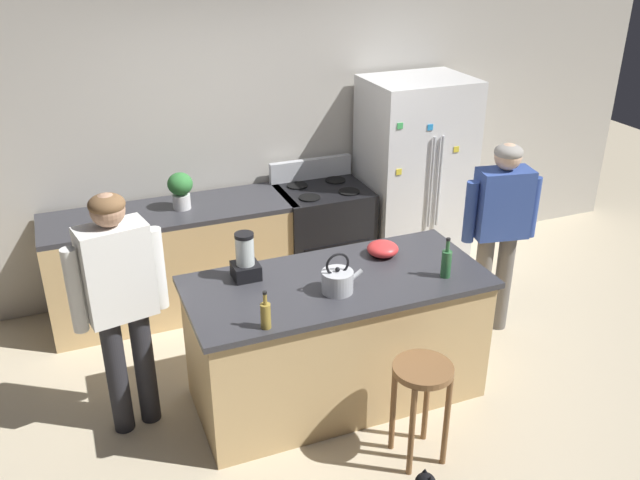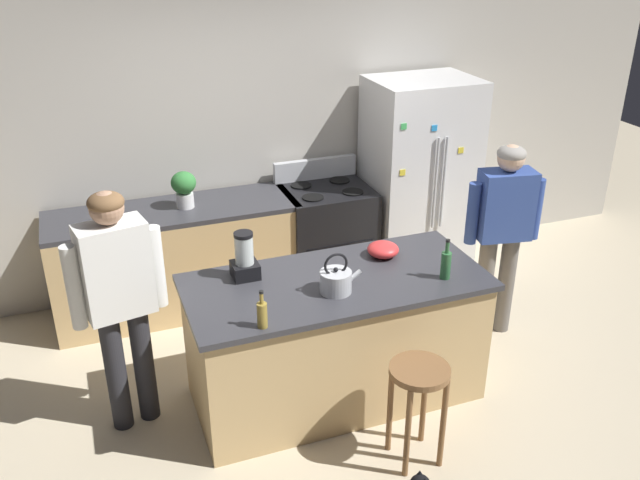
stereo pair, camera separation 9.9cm
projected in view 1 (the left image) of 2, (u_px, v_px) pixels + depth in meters
The scene contains 15 objects.
ground_plane at pixel (336, 393), 4.76m from camera, with size 14.00×14.00×0.00m, color beige.
back_wall at pixel (248, 133), 5.81m from camera, with size 8.00×0.10×2.70m, color #BCB7AD.
kitchen_island at pixel (337, 338), 4.56m from camera, with size 1.96×0.89×0.91m.
back_counter_run at pixel (174, 261), 5.59m from camera, with size 2.00×0.64×0.91m.
refrigerator at pixel (414, 178), 6.09m from camera, with size 0.90×0.73×1.79m.
stove_range at pixel (323, 236), 6.01m from camera, with size 0.76×0.65×1.09m.
person_by_island_left at pixel (120, 294), 4.06m from camera, with size 0.60×0.29×1.63m.
person_by_sink_right at pixel (500, 222), 5.11m from camera, with size 0.60×0.29×1.56m.
bar_stool at pixel (422, 387), 3.98m from camera, with size 0.36×0.36×0.67m.
potted_plant at pixel (180, 188), 5.36m from camera, with size 0.20×0.20×0.30m.
blender_appliance at pixel (245, 260), 4.33m from camera, with size 0.17×0.17×0.32m.
bottle_vinegar at pixel (266, 315), 3.82m from camera, with size 0.06×0.06×0.24m.
bottle_olive_oil at pixel (446, 263), 4.36m from camera, with size 0.07×0.07×0.28m.
mixing_bowl at pixel (383, 249), 4.66m from camera, with size 0.22×0.22×0.10m, color red.
tea_kettle at pixel (338, 280), 4.19m from camera, with size 0.28×0.20×0.27m.
Camera 1 is at (-1.53, -3.51, 3.02)m, focal length 37.99 mm.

